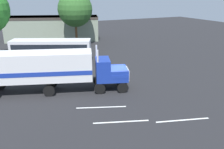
{
  "coord_description": "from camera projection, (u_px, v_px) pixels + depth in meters",
  "views": [
    {
      "loc": [
        -10.03,
        -20.36,
        9.51
      ],
      "look_at": [
        -0.63,
        -0.1,
        1.6
      ],
      "focal_mm": 36.82,
      "sensor_mm": 36.0,
      "label": 1
    }
  ],
  "objects": [
    {
      "name": "ground_plane",
      "position": [
        117.0,
        87.0,
        24.56
      ],
      "size": [
        120.0,
        120.0,
        0.0
      ],
      "primitive_type": "plane",
      "color": "#232326"
    },
    {
      "name": "lane_stripe_near",
      "position": [
        101.0,
        107.0,
        20.28
      ],
      "size": [
        4.17,
        1.7,
        0.01
      ],
      "primitive_type": "cube",
      "rotation": [
        0.0,
        0.0,
        -0.36
      ],
      "color": "silver",
      "rests_on": "ground_plane"
    },
    {
      "name": "lane_stripe_mid",
      "position": [
        121.0,
        122.0,
        17.98
      ],
      "size": [
        4.21,
        1.58,
        0.01
      ],
      "primitive_type": "cube",
      "rotation": [
        0.0,
        0.0,
        -0.33
      ],
      "color": "silver",
      "rests_on": "ground_plane"
    },
    {
      "name": "lane_stripe_far",
      "position": [
        183.0,
        120.0,
        18.22
      ],
      "size": [
        4.27,
        1.4,
        0.01
      ],
      "primitive_type": "cube",
      "rotation": [
        0.0,
        0.0,
        -0.29
      ],
      "color": "silver",
      "rests_on": "ground_plane"
    },
    {
      "name": "semi_truck",
      "position": [
        50.0,
        68.0,
        22.72
      ],
      "size": [
        14.21,
        6.89,
        4.5
      ],
      "color": "#193399",
      "rests_on": "ground_plane"
    },
    {
      "name": "person_bystander",
      "position": [
        53.0,
        75.0,
        25.58
      ],
      "size": [
        0.35,
        0.47,
        1.63
      ],
      "color": "#2D3347",
      "rests_on": "ground_plane"
    },
    {
      "name": "parked_bus",
      "position": [
        51.0,
        49.0,
        32.41
      ],
      "size": [
        11.08,
        6.81,
        3.4
      ],
      "color": "silver",
      "rests_on": "ground_plane"
    },
    {
      "name": "tree_center",
      "position": [
        75.0,
        9.0,
        41.98
      ],
      "size": [
        6.33,
        6.33,
        9.9
      ],
      "color": "brown",
      "rests_on": "ground_plane"
    },
    {
      "name": "building_backdrop",
      "position": [
        53.0,
        27.0,
        48.91
      ],
      "size": [
        19.93,
        11.75,
        4.97
      ],
      "color": "gray",
      "rests_on": "ground_plane"
    }
  ]
}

